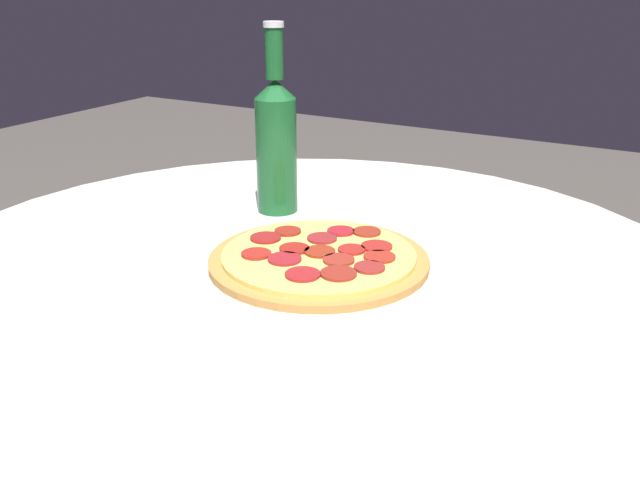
% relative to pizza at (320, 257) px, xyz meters
% --- Properties ---
extents(table, '(1.03, 1.03, 0.74)m').
position_rel_pizza_xyz_m(table, '(0.00, -0.03, -0.15)').
color(table, silver).
rests_on(table, ground_plane).
extents(pizza, '(0.28, 0.28, 0.02)m').
position_rel_pizza_xyz_m(pizza, '(0.00, 0.00, 0.00)').
color(pizza, '#B77F3D').
rests_on(pizza, table).
extents(beer_bottle, '(0.06, 0.06, 0.28)m').
position_rel_pizza_xyz_m(beer_bottle, '(-0.15, -0.16, 0.10)').
color(beer_bottle, '#195628').
rests_on(beer_bottle, table).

